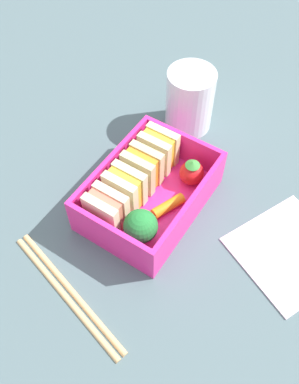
{
  "coord_description": "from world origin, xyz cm",
  "views": [
    {
      "loc": [
        -25.79,
        -16.82,
        45.63
      ],
      "look_at": [
        0.0,
        0.0,
        2.7
      ],
      "focal_mm": 40.0,
      "sensor_mm": 36.0,
      "label": 1
    }
  ],
  "objects_px": {
    "sandwich_center": "(142,168)",
    "drinking_glass": "(190,100)",
    "sandwich_left": "(107,210)",
    "sandwich_center_left": "(125,189)",
    "folded_napkin": "(290,252)",
    "strawberry_far_left": "(192,172)",
    "broccoli_floret": "(141,226)",
    "sandwich_center_right": "(158,149)",
    "chopstick_pair": "(68,292)",
    "carrot_stick_far_left": "(168,205)"
  },
  "relations": [
    {
      "from": "sandwich_center",
      "to": "strawberry_far_left",
      "type": "height_order",
      "value": "sandwich_center"
    },
    {
      "from": "sandwich_left",
      "to": "sandwich_center_left",
      "type": "relative_size",
      "value": 1.0
    },
    {
      "from": "carrot_stick_far_left",
      "to": "chopstick_pair",
      "type": "relative_size",
      "value": 0.24
    },
    {
      "from": "sandwich_center",
      "to": "sandwich_center_right",
      "type": "xyz_separation_m",
      "value": [
        0.04,
        0.0,
        0.0
      ]
    },
    {
      "from": "drinking_glass",
      "to": "folded_napkin",
      "type": "height_order",
      "value": "drinking_glass"
    },
    {
      "from": "sandwich_center_left",
      "to": "sandwich_center",
      "type": "bearing_deg",
      "value": 0.0
    },
    {
      "from": "sandwich_center_left",
      "to": "broccoli_floret",
      "type": "distance_m",
      "value": 0.06
    },
    {
      "from": "broccoli_floret",
      "to": "folded_napkin",
      "type": "relative_size",
      "value": 0.4
    },
    {
      "from": "sandwich_center_right",
      "to": "chopstick_pair",
      "type": "relative_size",
      "value": 0.28
    },
    {
      "from": "sandwich_center_left",
      "to": "sandwich_center_right",
      "type": "bearing_deg",
      "value": 0.0
    },
    {
      "from": "carrot_stick_far_left",
      "to": "strawberry_far_left",
      "type": "xyz_separation_m",
      "value": [
        0.05,
        -0.0,
        0.01
      ]
    },
    {
      "from": "strawberry_far_left",
      "to": "sandwich_center_right",
      "type": "bearing_deg",
      "value": 87.08
    },
    {
      "from": "strawberry_far_left",
      "to": "folded_napkin",
      "type": "distance_m",
      "value": 0.15
    },
    {
      "from": "sandwich_center",
      "to": "broccoli_floret",
      "type": "distance_m",
      "value": 0.09
    },
    {
      "from": "sandwich_left",
      "to": "chopstick_pair",
      "type": "relative_size",
      "value": 0.28
    },
    {
      "from": "sandwich_center",
      "to": "carrot_stick_far_left",
      "type": "bearing_deg",
      "value": -109.75
    },
    {
      "from": "sandwich_center_left",
      "to": "drinking_glass",
      "type": "bearing_deg",
      "value": 2.93
    },
    {
      "from": "drinking_glass",
      "to": "folded_napkin",
      "type": "xyz_separation_m",
      "value": [
        -0.12,
        -0.21,
        -0.04
      ]
    },
    {
      "from": "broccoli_floret",
      "to": "folded_napkin",
      "type": "distance_m",
      "value": 0.18
    },
    {
      "from": "broccoli_floret",
      "to": "sandwich_center",
      "type": "bearing_deg",
      "value": 32.43
    },
    {
      "from": "broccoli_floret",
      "to": "chopstick_pair",
      "type": "distance_m",
      "value": 0.11
    },
    {
      "from": "sandwich_center",
      "to": "folded_napkin",
      "type": "distance_m",
      "value": 0.21
    },
    {
      "from": "broccoli_floret",
      "to": "chopstick_pair",
      "type": "relative_size",
      "value": 0.26
    },
    {
      "from": "sandwich_left",
      "to": "strawberry_far_left",
      "type": "height_order",
      "value": "sandwich_left"
    },
    {
      "from": "sandwich_center_left",
      "to": "chopstick_pair",
      "type": "height_order",
      "value": "sandwich_center_left"
    },
    {
      "from": "folded_napkin",
      "to": "carrot_stick_far_left",
      "type": "bearing_deg",
      "value": 102.29
    },
    {
      "from": "drinking_glass",
      "to": "folded_napkin",
      "type": "distance_m",
      "value": 0.24
    },
    {
      "from": "sandwich_left",
      "to": "sandwich_center_left",
      "type": "height_order",
      "value": "same"
    },
    {
      "from": "sandwich_center",
      "to": "drinking_glass",
      "type": "relative_size",
      "value": 0.58
    },
    {
      "from": "sandwich_center_left",
      "to": "chopstick_pair",
      "type": "bearing_deg",
      "value": -174.54
    },
    {
      "from": "broccoli_floret",
      "to": "strawberry_far_left",
      "type": "bearing_deg",
      "value": -3.34
    },
    {
      "from": "sandwich_center",
      "to": "sandwich_center_right",
      "type": "relative_size",
      "value": 1.0
    },
    {
      "from": "sandwich_center_right",
      "to": "drinking_glass",
      "type": "height_order",
      "value": "drinking_glass"
    },
    {
      "from": "strawberry_far_left",
      "to": "sandwich_left",
      "type": "bearing_deg",
      "value": 154.69
    },
    {
      "from": "folded_napkin",
      "to": "chopstick_pair",
      "type": "bearing_deg",
      "value": 134.42
    },
    {
      "from": "broccoli_floret",
      "to": "drinking_glass",
      "type": "bearing_deg",
      "value": 14.91
    },
    {
      "from": "sandwich_left",
      "to": "folded_napkin",
      "type": "relative_size",
      "value": 0.44
    },
    {
      "from": "strawberry_far_left",
      "to": "drinking_glass",
      "type": "bearing_deg",
      "value": 31.88
    },
    {
      "from": "sandwich_center_left",
      "to": "carrot_stick_far_left",
      "type": "relative_size",
      "value": 1.2
    },
    {
      "from": "sandwich_center",
      "to": "chopstick_pair",
      "type": "relative_size",
      "value": 0.28
    },
    {
      "from": "sandwich_center_right",
      "to": "carrot_stick_far_left",
      "type": "relative_size",
      "value": 1.2
    },
    {
      "from": "sandwich_center_right",
      "to": "chopstick_pair",
      "type": "distance_m",
      "value": 0.21
    },
    {
      "from": "sandwich_left",
      "to": "carrot_stick_far_left",
      "type": "relative_size",
      "value": 1.2
    },
    {
      "from": "sandwich_center",
      "to": "chopstick_pair",
      "type": "bearing_deg",
      "value": -175.75
    },
    {
      "from": "chopstick_pair",
      "to": "broccoli_floret",
      "type": "bearing_deg",
      "value": -18.75
    },
    {
      "from": "strawberry_far_left",
      "to": "folded_napkin",
      "type": "height_order",
      "value": "strawberry_far_left"
    },
    {
      "from": "sandwich_center_right",
      "to": "chopstick_pair",
      "type": "height_order",
      "value": "sandwich_center_right"
    },
    {
      "from": "strawberry_far_left",
      "to": "chopstick_pair",
      "type": "height_order",
      "value": "strawberry_far_left"
    },
    {
      "from": "folded_napkin",
      "to": "sandwich_left",
      "type": "bearing_deg",
      "value": 114.07
    },
    {
      "from": "carrot_stick_far_left",
      "to": "strawberry_far_left",
      "type": "relative_size",
      "value": 1.17
    }
  ]
}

